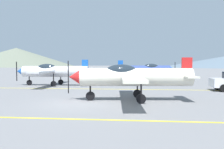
{
  "coord_description": "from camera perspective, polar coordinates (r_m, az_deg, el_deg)",
  "views": [
    {
      "loc": [
        3.35,
        -13.6,
        2.37
      ],
      "look_at": [
        1.01,
        10.0,
        1.2
      ],
      "focal_mm": 37.23,
      "sensor_mm": 36.0,
      "label": 1
    }
  ],
  "objects": [
    {
      "name": "airplane_mid",
      "position": [
        25.22,
        -14.41,
        0.83
      ],
      "size": [
        7.83,
        9.04,
        2.72
      ],
      "color": "silver",
      "rests_on": "ground_plane"
    },
    {
      "name": "hill_left",
      "position": [
        171.82,
        -22.41,
        3.95
      ],
      "size": [
        80.4,
        80.4,
        12.71
      ],
      "primitive_type": "cone",
      "color": "slate",
      "rests_on": "ground_plane"
    },
    {
      "name": "apron_line_near",
      "position": [
        10.34,
        -13.65,
        -10.49
      ],
      "size": [
        80.0,
        0.16,
        0.01
      ],
      "primitive_type": "cube",
      "color": "yellow",
      "rests_on": "ground_plane"
    },
    {
      "name": "ground_plane",
      "position": [
        14.2,
        -8.13,
        -6.81
      ],
      "size": [
        400.0,
        400.0,
        0.0
      ],
      "primitive_type": "plane",
      "color": "slate"
    },
    {
      "name": "airplane_near",
      "position": [
        14.63,
        4.71,
        -0.47
      ],
      "size": [
        7.92,
        9.11,
        2.72
      ],
      "color": "silver",
      "rests_on": "ground_plane"
    },
    {
      "name": "airplane_far",
      "position": [
        30.97,
        8.46,
        1.25
      ],
      "size": [
        7.97,
        9.05,
        2.72
      ],
      "color": "#33478C",
      "rests_on": "ground_plane"
    },
    {
      "name": "apron_line_far",
      "position": [
        21.25,
        -3.46,
        -3.57
      ],
      "size": [
        80.0,
        0.16,
        0.01
      ],
      "primitive_type": "cube",
      "color": "yellow",
      "rests_on": "ground_plane"
    }
  ]
}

